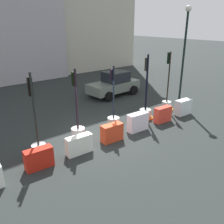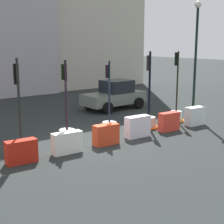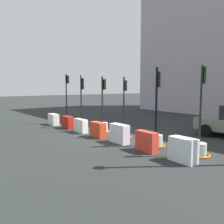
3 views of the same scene
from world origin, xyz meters
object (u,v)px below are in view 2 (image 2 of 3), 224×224
(construction_barrier_1, at_px, (21,152))
(construction_barrier_5, at_px, (169,122))
(street_lamp_post, at_px, (196,45))
(construction_barrier_4, at_px, (138,127))
(traffic_light_1, at_px, (21,139))
(traffic_light_3, at_px, (109,125))
(construction_barrier_3, at_px, (106,135))
(construction_barrier_6, at_px, (195,116))
(car_grey_saloon, at_px, (115,95))
(traffic_light_2, at_px, (67,130))
(construction_barrier_2, at_px, (67,143))
(traffic_light_4, at_px, (149,116))
(traffic_light_5, at_px, (176,111))

(construction_barrier_1, distance_m, construction_barrier_5, 7.10)
(construction_barrier_1, distance_m, street_lamp_post, 11.03)
(construction_barrier_5, bearing_deg, construction_barrier_4, 177.63)
(traffic_light_1, xyz_separation_m, street_lamp_post, (10.04, 0.39, 3.27))
(traffic_light_1, height_order, street_lamp_post, street_lamp_post)
(traffic_light_3, relative_size, construction_barrier_3, 3.07)
(construction_barrier_3, distance_m, construction_barrier_4, 1.72)
(traffic_light_1, relative_size, traffic_light_3, 1.08)
(construction_barrier_1, height_order, construction_barrier_6, construction_barrier_6)
(construction_barrier_3, height_order, construction_barrier_6, construction_barrier_6)
(car_grey_saloon, bearing_deg, traffic_light_3, -130.12)
(traffic_light_2, bearing_deg, traffic_light_1, -173.32)
(construction_barrier_2, relative_size, construction_barrier_6, 1.09)
(construction_barrier_3, xyz_separation_m, street_lamp_post, (6.89, 1.29, 3.45))
(traffic_light_4, relative_size, construction_barrier_3, 3.41)
(traffic_light_1, bearing_deg, traffic_light_4, 0.54)
(construction_barrier_6, bearing_deg, construction_barrier_1, 179.39)
(traffic_light_1, relative_size, traffic_light_2, 1.05)
(construction_barrier_2, distance_m, construction_barrier_3, 1.77)
(traffic_light_4, bearing_deg, street_lamp_post, 5.14)
(construction_barrier_5, bearing_deg, construction_barrier_2, 179.78)
(construction_barrier_3, bearing_deg, construction_barrier_5, -0.40)
(construction_barrier_2, relative_size, construction_barrier_5, 1.10)
(construction_barrier_5, xyz_separation_m, construction_barrier_6, (1.82, -0.03, 0.02))
(traffic_light_4, distance_m, car_grey_saloon, 4.93)
(traffic_light_2, height_order, construction_barrier_6, traffic_light_2)
(traffic_light_3, distance_m, construction_barrier_3, 1.39)
(construction_barrier_4, bearing_deg, traffic_light_2, 159.08)
(car_grey_saloon, bearing_deg, traffic_light_5, -83.36)
(traffic_light_2, height_order, traffic_light_4, traffic_light_4)
(traffic_light_2, bearing_deg, traffic_light_4, -2.34)
(traffic_light_2, bearing_deg, traffic_light_5, -0.12)
(traffic_light_1, bearing_deg, car_grey_saloon, 30.67)
(car_grey_saloon, bearing_deg, construction_barrier_6, -84.10)
(traffic_light_2, height_order, street_lamp_post, street_lamp_post)
(traffic_light_5, height_order, construction_barrier_5, traffic_light_5)
(construction_barrier_5, bearing_deg, traffic_light_4, 109.24)
(construction_barrier_1, height_order, construction_barrier_5, construction_barrier_5)
(traffic_light_1, relative_size, construction_barrier_3, 3.30)
(traffic_light_2, relative_size, construction_barrier_3, 3.16)
(traffic_light_3, height_order, traffic_light_5, traffic_light_5)
(traffic_light_5, relative_size, construction_barrier_4, 3.13)
(construction_barrier_5, bearing_deg, traffic_light_1, 172.19)
(construction_barrier_6, bearing_deg, car_grey_saloon, 95.90)
(construction_barrier_2, bearing_deg, traffic_light_5, 9.02)
(construction_barrier_4, height_order, street_lamp_post, street_lamp_post)
(construction_barrier_5, height_order, car_grey_saloon, car_grey_saloon)
(construction_barrier_2, xyz_separation_m, construction_barrier_4, (3.50, 0.06, 0.06))
(construction_barrier_2, relative_size, construction_barrier_4, 1.01)
(traffic_light_4, height_order, construction_barrier_4, traffic_light_4)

